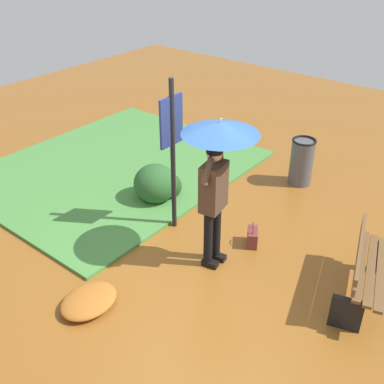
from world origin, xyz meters
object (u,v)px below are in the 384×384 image
at_px(info_sign_post, 172,139).
at_px(park_bench, 367,271).
at_px(trash_bin, 302,161).
at_px(person_with_umbrella, 217,158).
at_px(handbag, 252,237).

bearing_deg(info_sign_post, park_bench, -84.19).
relative_size(park_bench, trash_bin, 1.73).
bearing_deg(park_bench, person_with_umbrella, 106.23).
bearing_deg(trash_bin, info_sign_post, 160.01).
bearing_deg(person_with_umbrella, park_bench, -73.77).
bearing_deg(trash_bin, handbag, -171.18).
distance_m(park_bench, trash_bin, 2.87).
height_order(info_sign_post, trash_bin, info_sign_post).
bearing_deg(handbag, info_sign_post, 105.90).
bearing_deg(person_with_umbrella, info_sign_post, 75.00).
height_order(handbag, park_bench, park_bench).
height_order(person_with_umbrella, park_bench, person_with_umbrella).
bearing_deg(park_bench, trash_bin, 42.78).
bearing_deg(trash_bin, person_with_umbrella, -178.17).
distance_m(person_with_umbrella, trash_bin, 2.88).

